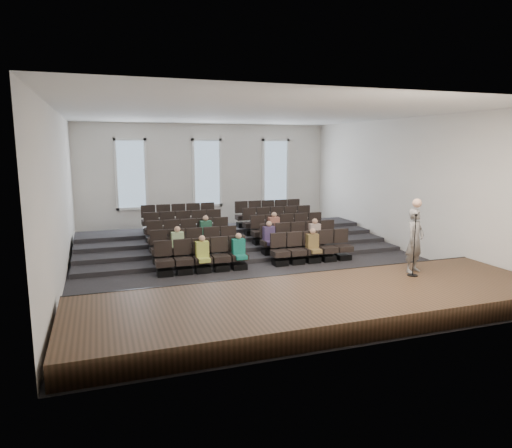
% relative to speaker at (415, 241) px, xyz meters
% --- Properties ---
extents(ground, '(14.00, 14.00, 0.00)m').
position_rel_speaker_xyz_m(ground, '(-3.25, 4.22, -1.39)').
color(ground, black).
rests_on(ground, ground).
extents(ceiling, '(12.00, 14.00, 0.02)m').
position_rel_speaker_xyz_m(ceiling, '(-3.25, 4.22, 3.62)').
color(ceiling, white).
rests_on(ceiling, ground).
extents(wall_back, '(12.00, 0.04, 5.00)m').
position_rel_speaker_xyz_m(wall_back, '(-3.25, 11.24, 1.11)').
color(wall_back, white).
rests_on(wall_back, ground).
extents(wall_front, '(12.00, 0.04, 5.00)m').
position_rel_speaker_xyz_m(wall_front, '(-3.25, -2.80, 1.11)').
color(wall_front, white).
rests_on(wall_front, ground).
extents(wall_left, '(0.04, 14.00, 5.00)m').
position_rel_speaker_xyz_m(wall_left, '(-9.27, 4.22, 1.11)').
color(wall_left, white).
rests_on(wall_left, ground).
extents(wall_right, '(0.04, 14.00, 5.00)m').
position_rel_speaker_xyz_m(wall_right, '(2.77, 4.22, 1.11)').
color(wall_right, white).
rests_on(wall_right, ground).
extents(stage, '(11.80, 3.60, 0.50)m').
position_rel_speaker_xyz_m(stage, '(-3.25, -0.88, -1.14)').
color(stage, '#4A3120').
rests_on(stage, ground).
extents(stage_lip, '(11.80, 0.06, 0.52)m').
position_rel_speaker_xyz_m(stage_lip, '(-3.25, 0.89, -1.14)').
color(stage_lip, black).
rests_on(stage_lip, ground).
extents(risers, '(11.80, 4.80, 0.60)m').
position_rel_speaker_xyz_m(risers, '(-3.25, 7.39, -1.19)').
color(risers, black).
rests_on(risers, ground).
extents(seating_rows, '(6.80, 4.70, 1.67)m').
position_rel_speaker_xyz_m(seating_rows, '(-3.25, 5.76, -0.71)').
color(seating_rows, black).
rests_on(seating_rows, ground).
extents(windows, '(8.44, 0.10, 3.24)m').
position_rel_speaker_xyz_m(windows, '(-3.25, 11.17, 1.31)').
color(windows, white).
rests_on(windows, wall_back).
extents(audience, '(5.45, 2.64, 1.10)m').
position_rel_speaker_xyz_m(audience, '(-3.25, 4.54, -0.58)').
color(audience, '#B7C34E').
rests_on(audience, seating_rows).
extents(speaker, '(0.76, 0.63, 1.77)m').
position_rel_speaker_xyz_m(speaker, '(0.00, 0.00, 0.00)').
color(speaker, slate).
rests_on(speaker, stage).
extents(mic_stand, '(0.28, 0.28, 1.70)m').
position_rel_speaker_xyz_m(mic_stand, '(-0.26, -0.31, -0.38)').
color(mic_stand, black).
rests_on(mic_stand, stage).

